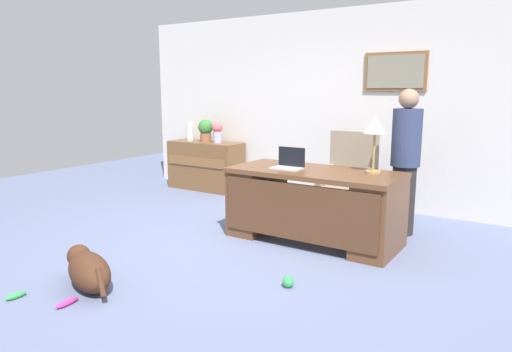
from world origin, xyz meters
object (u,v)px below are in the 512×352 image
at_px(armchair, 348,182).
at_px(laptop, 289,163).
at_px(potted_plant, 206,130).
at_px(dog_toy_bone, 16,296).
at_px(dog_toy_ball, 288,282).
at_px(dog_toy_plush, 67,302).
at_px(dog_lying, 88,270).
at_px(desk_lamp, 375,128).
at_px(vase_with_flowers, 217,131).
at_px(person_standing, 405,161).
at_px(credenza, 206,165).
at_px(vase_empty, 190,132).
at_px(desk, 313,203).

bearing_deg(armchair, laptop, -105.92).
bearing_deg(potted_plant, laptop, -32.25).
relative_size(potted_plant, dog_toy_bone, 2.22).
xyz_separation_m(dog_toy_ball, dog_toy_plush, (-1.25, -1.21, -0.02)).
bearing_deg(dog_lying, desk_lamp, 55.35).
bearing_deg(vase_with_flowers, dog_toy_ball, -43.68).
height_order(person_standing, dog_toy_ball, person_standing).
relative_size(credenza, armchair, 1.13).
xyz_separation_m(laptop, potted_plant, (-2.37, 1.49, 0.14)).
bearing_deg(dog_toy_bone, dog_toy_plush, 18.36).
bearing_deg(credenza, dog_toy_bone, -71.47).
xyz_separation_m(person_standing, dog_toy_plush, (-1.60, -3.21, -0.81)).
bearing_deg(vase_empty, dog_toy_ball, -38.41).
xyz_separation_m(desk_lamp, dog_toy_bone, (-1.89, -2.75, -1.21)).
bearing_deg(vase_empty, armchair, -9.41).
height_order(person_standing, dog_lying, person_standing).
distance_m(desk, potted_plant, 3.08).
relative_size(vase_empty, dog_toy_ball, 3.08).
distance_m(potted_plant, dog_toy_bone, 4.35).
relative_size(person_standing, potted_plant, 4.52).
height_order(vase_empty, dog_toy_ball, vase_empty).
bearing_deg(vase_empty, laptop, -28.92).
bearing_deg(vase_empty, dog_toy_plush, -61.38).
height_order(dog_toy_ball, dog_toy_plush, dog_toy_ball).
distance_m(potted_plant, dog_toy_plush, 4.37).
bearing_deg(laptop, vase_with_flowers, 144.99).
distance_m(vase_empty, potted_plant, 0.34).
bearing_deg(desk, laptop, -175.62).
bearing_deg(dog_toy_bone, armchair, 69.58).
xyz_separation_m(desk, credenza, (-2.66, 1.47, -0.03)).
bearing_deg(dog_toy_ball, armchair, 99.80).
bearing_deg(potted_plant, person_standing, -11.15).
bearing_deg(credenza, potted_plant, 7.54).
distance_m(armchair, laptop, 1.09).
height_order(vase_with_flowers, dog_toy_plush, vase_with_flowers).
relative_size(desk, potted_plant, 5.01).
height_order(laptop, potted_plant, potted_plant).
height_order(desk, person_standing, person_standing).
height_order(armchair, dog_toy_ball, armchair).
bearing_deg(dog_toy_bone, laptop, 67.87).
bearing_deg(dog_toy_plush, vase_with_flowers, 111.73).
height_order(armchair, vase_with_flowers, vase_with_flowers).
xyz_separation_m(armchair, dog_toy_bone, (-1.31, -3.53, -0.47)).
relative_size(laptop, desk_lamp, 0.55).
bearing_deg(person_standing, armchair, 166.80).
bearing_deg(dog_toy_plush, vase_empty, 118.62).
xyz_separation_m(credenza, vase_with_flowers, (0.25, 0.00, 0.57)).
xyz_separation_m(credenza, desk_lamp, (3.24, -1.27, 0.85)).
bearing_deg(desk_lamp, vase_empty, 160.31).
relative_size(laptop, dog_toy_plush, 1.61).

